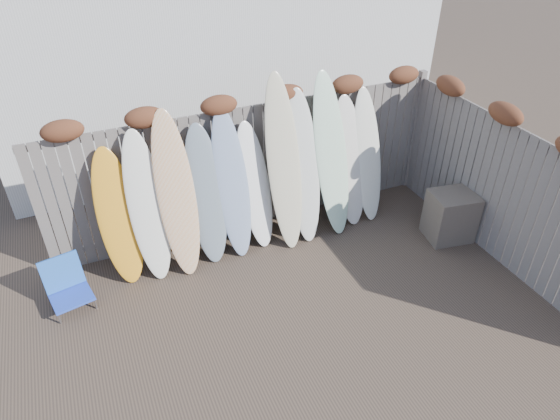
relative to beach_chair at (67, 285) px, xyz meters
name	(u,v)px	position (x,y,z in m)	size (l,w,h in m)	color
ground	(318,325)	(2.81, -1.66, -0.31)	(80.00, 80.00, 0.00)	#493A2D
back_fence	(252,157)	(2.87, 0.74, 0.88)	(6.05, 0.28, 2.24)	slate
right_fence	(508,188)	(5.80, -1.40, 0.84)	(0.28, 4.40, 2.24)	slate
beach_chair	(67,285)	(0.00, 0.00, 0.00)	(0.59, 0.62, 0.66)	blue
wooden_crate	(450,216)	(5.48, -0.81, 0.08)	(0.66, 0.55, 0.77)	#5F5747
lattice_panel	(456,171)	(5.92, -0.28, 0.48)	(0.04, 1.05, 1.57)	#4D3E2E
surfboard_0	(118,217)	(0.81, 0.34, 0.62)	(0.53, 0.07, 1.92)	orange
surfboard_1	(147,207)	(1.20, 0.29, 0.71)	(0.50, 0.07, 2.11)	white
surfboard_2	(176,195)	(1.60, 0.25, 0.81)	(0.52, 0.07, 2.34)	#FFBA92
surfboard_3	(206,195)	(2.02, 0.32, 0.67)	(0.52, 0.07, 2.03)	gray
surfboard_4	(232,185)	(2.41, 0.32, 0.75)	(0.48, 0.07, 2.20)	#8799B9
surfboard_5	(255,186)	(2.76, 0.35, 0.62)	(0.47, 0.07, 1.92)	white
surfboard_6	(284,164)	(3.18, 0.26, 0.94)	(0.49, 0.07, 2.60)	beige
surfboard_7	(303,168)	(3.49, 0.26, 0.81)	(0.49, 0.07, 2.32)	silver
surfboard_8	(331,156)	(3.96, 0.27, 0.90)	(0.53, 0.07, 2.51)	silver
surfboard_9	(349,162)	(4.32, 0.33, 0.69)	(0.52, 0.07, 2.07)	white
surfboard_10	(368,156)	(4.65, 0.33, 0.72)	(0.46, 0.07, 2.14)	white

